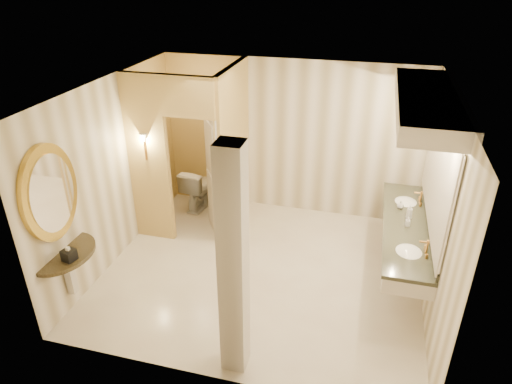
% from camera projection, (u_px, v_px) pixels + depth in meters
% --- Properties ---
extents(floor, '(4.50, 4.50, 0.00)m').
position_uv_depth(floor, '(262.00, 271.00, 6.75)').
color(floor, '#EDE5CD').
rests_on(floor, ground).
extents(ceiling, '(4.50, 4.50, 0.00)m').
position_uv_depth(ceiling, '(263.00, 90.00, 5.51)').
color(ceiling, white).
rests_on(ceiling, wall_back).
extents(wall_back, '(4.50, 0.02, 2.70)m').
position_uv_depth(wall_back, '(291.00, 139.00, 7.85)').
color(wall_back, '#EFE2CF').
rests_on(wall_back, floor).
extents(wall_front, '(4.50, 0.02, 2.70)m').
position_uv_depth(wall_front, '(213.00, 281.00, 4.41)').
color(wall_front, '#EFE2CF').
rests_on(wall_front, floor).
extents(wall_left, '(0.02, 4.00, 2.70)m').
position_uv_depth(wall_left, '(113.00, 172.00, 6.64)').
color(wall_left, '#EFE2CF').
rests_on(wall_left, floor).
extents(wall_right, '(0.02, 4.00, 2.70)m').
position_uv_depth(wall_right, '(439.00, 211.00, 5.62)').
color(wall_right, '#EFE2CF').
rests_on(wall_right, floor).
extents(toilet_closet, '(1.50, 1.55, 2.70)m').
position_uv_depth(toilet_closet, '(208.00, 152.00, 7.20)').
color(toilet_closet, '#D6BC70').
rests_on(toilet_closet, floor).
extents(wall_sconce, '(0.14, 0.14, 0.42)m').
position_uv_depth(wall_sconce, '(144.00, 139.00, 6.76)').
color(wall_sconce, '#BE843D').
rests_on(wall_sconce, toilet_closet).
extents(vanity, '(0.75, 2.67, 2.09)m').
position_uv_depth(vanity, '(418.00, 175.00, 5.90)').
color(vanity, beige).
rests_on(vanity, floor).
extents(console_shelf, '(0.93, 0.93, 1.91)m').
position_uv_depth(console_shelf, '(55.00, 220.00, 5.45)').
color(console_shelf, black).
rests_on(console_shelf, floor).
extents(pillar, '(0.27, 0.27, 2.70)m').
position_uv_depth(pillar, '(233.00, 267.00, 4.61)').
color(pillar, beige).
rests_on(pillar, floor).
extents(tissue_box, '(0.17, 0.17, 0.14)m').
position_uv_depth(tissue_box, '(69.00, 255.00, 5.49)').
color(tissue_box, black).
rests_on(tissue_box, console_shelf).
extents(toilet, '(0.54, 0.82, 0.78)m').
position_uv_depth(toilet, '(199.00, 188.00, 8.31)').
color(toilet, white).
rests_on(toilet, floor).
extents(soap_bottle_a, '(0.07, 0.07, 0.13)m').
position_uv_depth(soap_bottle_a, '(408.00, 222.00, 6.19)').
color(soap_bottle_a, beige).
rests_on(soap_bottle_a, vanity).
extents(soap_bottle_b, '(0.10, 0.10, 0.13)m').
position_uv_depth(soap_bottle_b, '(401.00, 205.00, 6.61)').
color(soap_bottle_b, silver).
rests_on(soap_bottle_b, vanity).
extents(soap_bottle_c, '(0.09, 0.09, 0.22)m').
position_uv_depth(soap_bottle_c, '(410.00, 212.00, 6.33)').
color(soap_bottle_c, '#C6B28C').
rests_on(soap_bottle_c, vanity).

